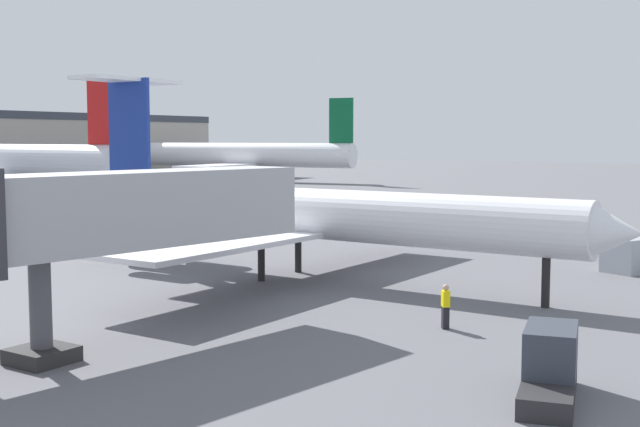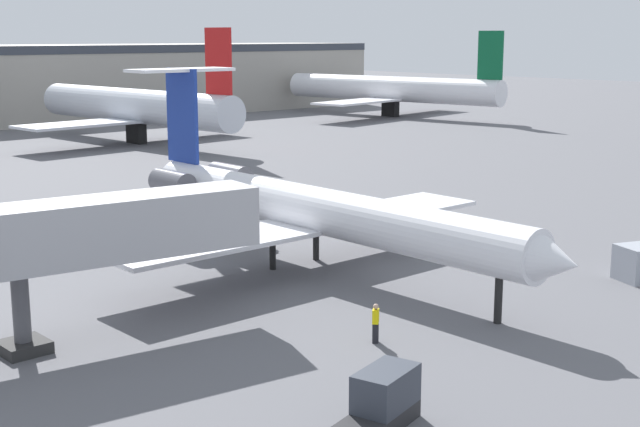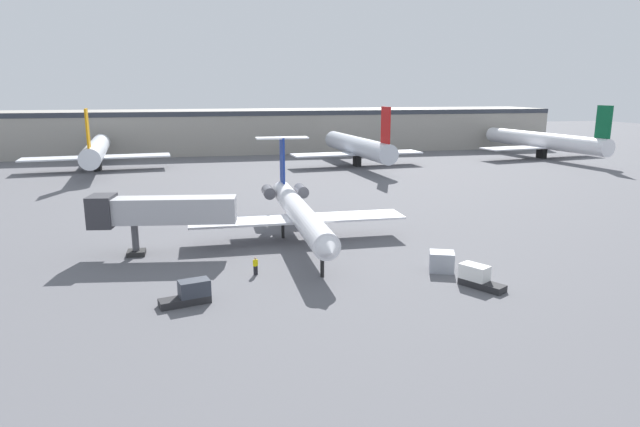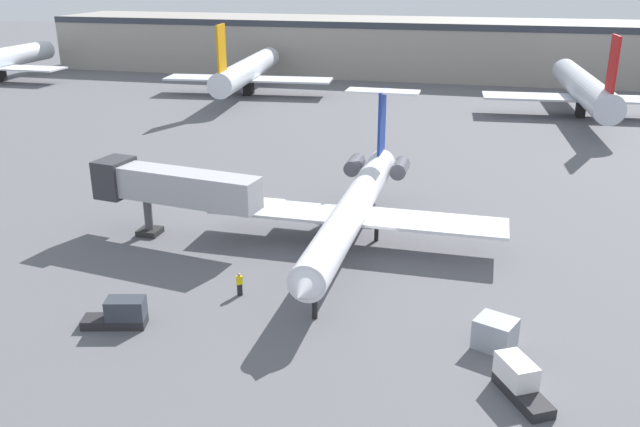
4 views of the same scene
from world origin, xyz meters
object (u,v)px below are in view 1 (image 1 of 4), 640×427
(regional_jet, at_px, (294,210))
(jet_bridge, at_px, (94,215))
(ground_crew_marshaller, at_px, (445,306))
(parked_airliner_east_mid, at_px, (246,155))
(baggage_tug_lead, at_px, (550,367))
(cargo_container_uld, at_px, (628,255))
(parked_airliner_centre, at_px, (4,163))

(regional_jet, xyz_separation_m, jet_bridge, (-15.38, -2.68, 1.13))
(jet_bridge, height_order, ground_crew_marshaller, jet_bridge)
(ground_crew_marshaller, height_order, parked_airliner_east_mid, parked_airliner_east_mid)
(baggage_tug_lead, bearing_deg, jet_bridge, 104.08)
(regional_jet, bearing_deg, ground_crew_marshaller, -118.18)
(cargo_container_uld, height_order, parked_airliner_centre, parked_airliner_centre)
(parked_airliner_centre, bearing_deg, cargo_container_uld, -99.90)
(regional_jet, bearing_deg, parked_airliner_east_mid, 40.06)
(baggage_tug_lead, distance_m, parked_airliner_centre, 81.85)
(baggage_tug_lead, bearing_deg, parked_airliner_centre, 64.39)
(regional_jet, xyz_separation_m, parked_airliner_centre, (23.56, 56.75, 0.85))
(jet_bridge, xyz_separation_m, baggage_tug_lead, (3.59, -14.31, -3.78))
(parked_airliner_centre, bearing_deg, baggage_tug_lead, -115.61)
(ground_crew_marshaller, height_order, baggage_tug_lead, baggage_tug_lead)
(jet_bridge, relative_size, cargo_container_uld, 5.24)
(jet_bridge, xyz_separation_m, cargo_container_uld, (26.61, -11.20, -3.68))
(ground_crew_marshaller, distance_m, cargo_container_uld, 17.43)
(jet_bridge, distance_m, baggage_tug_lead, 15.23)
(regional_jet, bearing_deg, baggage_tug_lead, -124.76)
(cargo_container_uld, distance_m, parked_airliner_centre, 71.78)
(parked_airliner_centre, distance_m, parked_airliner_east_mid, 48.77)
(cargo_container_uld, bearing_deg, baggage_tug_lead, -172.30)
(parked_airliner_east_mid, bearing_deg, baggage_tug_lead, -137.23)
(parked_airliner_east_mid, bearing_deg, ground_crew_marshaller, -137.40)
(regional_jet, bearing_deg, jet_bridge, -170.13)
(cargo_container_uld, relative_size, parked_airliner_centre, 0.08)
(baggage_tug_lead, height_order, parked_airliner_east_mid, parked_airliner_east_mid)
(ground_crew_marshaller, height_order, cargo_container_uld, cargo_container_uld)
(cargo_container_uld, bearing_deg, jet_bridge, 157.17)
(baggage_tug_lead, relative_size, cargo_container_uld, 1.49)
(baggage_tug_lead, bearing_deg, cargo_container_uld, 7.70)
(jet_bridge, relative_size, baggage_tug_lead, 3.52)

